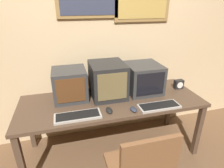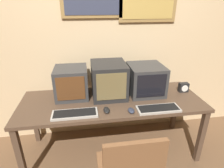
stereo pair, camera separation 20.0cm
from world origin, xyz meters
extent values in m
cube|color=#D1B284|center=(0.00, 1.21, 1.30)|extent=(8.00, 0.05, 2.60)
cube|color=#4C3828|center=(0.00, 0.73, 0.69)|extent=(2.01, 0.74, 0.04)
cube|color=#4C3828|center=(-0.95, 0.41, 0.34)|extent=(0.06, 0.06, 0.67)
cube|color=#4C3828|center=(0.95, 0.41, 0.34)|extent=(0.06, 0.06, 0.67)
cube|color=#4C3828|center=(-0.95, 1.05, 0.34)|extent=(0.06, 0.06, 0.67)
cube|color=#4C3828|center=(0.95, 1.05, 0.34)|extent=(0.06, 0.06, 0.67)
cube|color=#333333|center=(-0.44, 0.89, 0.88)|extent=(0.36, 0.36, 0.34)
cube|color=#563319|center=(-0.44, 0.71, 0.89)|extent=(0.29, 0.01, 0.26)
cube|color=black|center=(-0.02, 0.85, 0.90)|extent=(0.38, 0.42, 0.39)
cube|color=brown|center=(-0.02, 0.64, 0.91)|extent=(0.31, 0.01, 0.30)
cube|color=#333333|center=(0.42, 0.86, 0.88)|extent=(0.39, 0.41, 0.34)
cube|color=black|center=(0.42, 0.65, 0.89)|extent=(0.32, 0.01, 0.26)
cube|color=#A8A399|center=(-0.40, 0.48, 0.72)|extent=(0.44, 0.17, 0.02)
cube|color=black|center=(-0.40, 0.48, 0.73)|extent=(0.40, 0.14, 0.00)
cube|color=#A8A399|center=(0.43, 0.45, 0.72)|extent=(0.43, 0.16, 0.02)
cube|color=black|center=(0.43, 0.45, 0.73)|extent=(0.40, 0.13, 0.00)
ellipsoid|color=black|center=(-0.09, 0.50, 0.73)|extent=(0.06, 0.12, 0.03)
ellipsoid|color=#282D3D|center=(0.15, 0.45, 0.73)|extent=(0.06, 0.10, 0.03)
cube|color=black|center=(0.89, 0.81, 0.77)|extent=(0.11, 0.06, 0.11)
cylinder|color=white|center=(0.89, 0.77, 0.77)|extent=(0.08, 0.01, 0.08)
cube|color=brown|center=(0.00, -0.24, 0.72)|extent=(0.41, 0.04, 0.45)
camera|label=1|loc=(-0.47, -1.05, 1.72)|focal=30.00mm
camera|label=2|loc=(-0.28, -1.09, 1.72)|focal=30.00mm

